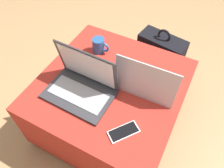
% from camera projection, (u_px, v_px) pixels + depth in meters
% --- Properties ---
extents(ground_plane, '(14.00, 14.00, 0.00)m').
position_uv_depth(ground_plane, '(111.00, 121.00, 1.61)').
color(ground_plane, tan).
extents(ottoman, '(0.82, 0.83, 0.45)m').
position_uv_depth(ottoman, '(111.00, 104.00, 1.44)').
color(ottoman, maroon).
rests_on(ottoman, ground_plane).
extents(laptop_near, '(0.37, 0.25, 0.26)m').
position_uv_depth(laptop_near, '(82.00, 85.00, 1.19)').
color(laptop_near, '#333338').
rests_on(laptop_near, ottoman).
extents(laptop_far, '(0.34, 0.24, 0.24)m').
position_uv_depth(laptop_far, '(147.00, 82.00, 1.20)').
color(laptop_far, silver).
rests_on(laptop_far, ottoman).
extents(cell_phone, '(0.15, 0.16, 0.01)m').
position_uv_depth(cell_phone, '(124.00, 132.00, 1.07)').
color(cell_phone, white).
rests_on(cell_phone, ottoman).
extents(backpack, '(0.35, 0.24, 0.52)m').
position_uv_depth(backpack, '(159.00, 61.00, 1.70)').
color(backpack, black).
rests_on(backpack, ground_plane).
extents(coffee_mug, '(0.12, 0.08, 0.10)m').
position_uv_depth(coffee_mug, '(99.00, 45.00, 1.40)').
color(coffee_mug, '#285693').
rests_on(coffee_mug, ottoman).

